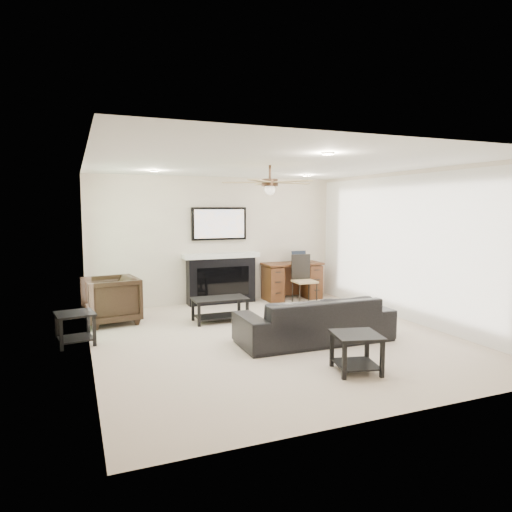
{
  "coord_description": "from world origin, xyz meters",
  "views": [
    {
      "loc": [
        -2.66,
        -5.97,
        1.89
      ],
      "look_at": [
        -0.01,
        0.62,
        1.14
      ],
      "focal_mm": 32.0,
      "sensor_mm": 36.0,
      "label": 1
    }
  ],
  "objects_px": {
    "coffee_table": "(220,310)",
    "fireplace_unit": "(221,256)",
    "armchair": "(111,300)",
    "desk": "(292,281)",
    "sofa": "(314,319)"
  },
  "relations": [
    {
      "from": "coffee_table",
      "to": "fireplace_unit",
      "type": "height_order",
      "value": "fireplace_unit"
    },
    {
      "from": "armchair",
      "to": "desk",
      "type": "distance_m",
      "value": 3.73
    },
    {
      "from": "armchair",
      "to": "desk",
      "type": "height_order",
      "value": "armchair"
    },
    {
      "from": "fireplace_unit",
      "to": "sofa",
      "type": "bearing_deg",
      "value": -81.85
    },
    {
      "from": "armchair",
      "to": "desk",
      "type": "xyz_separation_m",
      "value": [
        3.66,
        0.7,
        -0.01
      ]
    },
    {
      "from": "sofa",
      "to": "coffee_table",
      "type": "bearing_deg",
      "value": -59.57
    },
    {
      "from": "armchair",
      "to": "fireplace_unit",
      "type": "bearing_deg",
      "value": 103.26
    },
    {
      "from": "sofa",
      "to": "desk",
      "type": "relative_size",
      "value": 1.8
    },
    {
      "from": "coffee_table",
      "to": "desk",
      "type": "relative_size",
      "value": 0.74
    },
    {
      "from": "sofa",
      "to": "desk",
      "type": "distance_m",
      "value": 3.04
    },
    {
      "from": "sofa",
      "to": "coffee_table",
      "type": "relative_size",
      "value": 2.44
    },
    {
      "from": "fireplace_unit",
      "to": "armchair",
      "type": "bearing_deg",
      "value": -158.85
    },
    {
      "from": "desk",
      "to": "armchair",
      "type": "bearing_deg",
      "value": -169.17
    },
    {
      "from": "sofa",
      "to": "fireplace_unit",
      "type": "distance_m",
      "value": 3.09
    },
    {
      "from": "armchair",
      "to": "coffee_table",
      "type": "height_order",
      "value": "armchair"
    }
  ]
}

